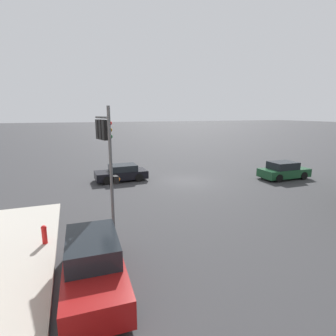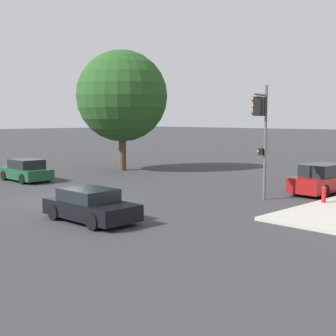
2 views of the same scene
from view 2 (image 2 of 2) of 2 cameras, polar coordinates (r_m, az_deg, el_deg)
The scene contains 7 objects.
ground_plane at distance 23.82m, azimuth -12.40°, elevation -3.83°, with size 300.00×300.00×0.00m, color #333335.
street_tree at distance 36.52m, azimuth -5.64°, elevation 8.71°, with size 7.00×7.00×9.24m.
traffic_signal at distance 23.03m, azimuth 11.26°, elevation 5.99°, with size 0.86×1.72×5.65m.
crossing_car_0 at distance 31.52m, azimuth -16.94°, elevation -0.33°, with size 4.10×1.96×1.42m.
crossing_car_1 at distance 18.67m, azimuth -9.44°, elevation -4.56°, with size 4.10×2.03×1.29m.
parked_car_0 at distance 26.48m, azimuth 18.41°, elevation -1.36°, with size 1.97×4.64×1.61m.
fire_hydrant at distance 22.91m, azimuth 18.46°, elevation -3.15°, with size 0.22×0.22×0.92m.
Camera 2 is at (19.80, -12.61, 4.04)m, focal length 50.00 mm.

